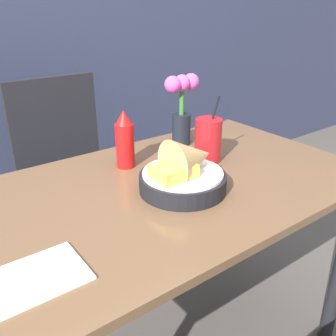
{
  "coord_description": "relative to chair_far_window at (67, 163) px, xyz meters",
  "views": [
    {
      "loc": [
        -0.55,
        -0.79,
        1.22
      ],
      "look_at": [
        0.02,
        -0.02,
        0.78
      ],
      "focal_mm": 40.0,
      "sensor_mm": 36.0,
      "label": 1
    }
  ],
  "objects": [
    {
      "name": "chair_far_window",
      "position": [
        0.0,
        0.0,
        0.0
      ],
      "size": [
        0.4,
        0.4,
        0.92
      ],
      "color": "black",
      "rests_on": "ground_plane"
    },
    {
      "name": "flower_vase",
      "position": [
        0.27,
        -0.48,
        0.33
      ],
      "size": [
        0.14,
        0.07,
        0.26
      ],
      "color": "black",
      "rests_on": "dining_table"
    },
    {
      "name": "drink_cup",
      "position": [
        0.24,
        -0.66,
        0.25
      ],
      "size": [
        0.09,
        0.09,
        0.23
      ],
      "color": "red",
      "rests_on": "dining_table"
    },
    {
      "name": "food_basket",
      "position": [
        0.05,
        -0.78,
        0.23
      ],
      "size": [
        0.25,
        0.25,
        0.16
      ],
      "color": "black",
      "rests_on": "dining_table"
    },
    {
      "name": "ketchup_bottle",
      "position": [
        -0.01,
        -0.54,
        0.27
      ],
      "size": [
        0.06,
        0.06,
        0.19
      ],
      "color": "red",
      "rests_on": "dining_table"
    },
    {
      "name": "napkin",
      "position": [
        -0.41,
        -0.9,
        0.18
      ],
      "size": [
        0.18,
        0.14,
        0.01
      ],
      "color": "white",
      "rests_on": "dining_table"
    },
    {
      "name": "dining_table",
      "position": [
        -0.0,
        -0.72,
        0.08
      ],
      "size": [
        1.28,
        0.72,
        0.72
      ],
      "color": "brown",
      "rests_on": "ground_plane"
    }
  ]
}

